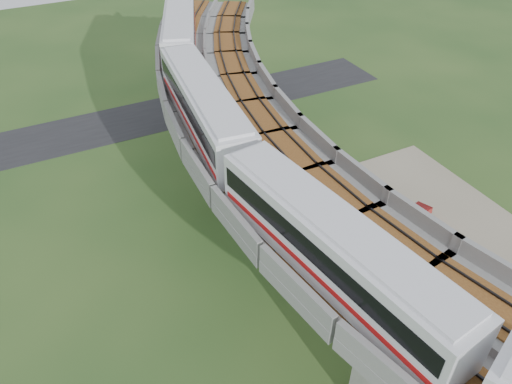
# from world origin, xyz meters

# --- Properties ---
(ground) EXTENTS (160.00, 160.00, 0.00)m
(ground) POSITION_xyz_m (0.00, 0.00, 0.00)
(ground) COLOR #264A1D
(ground) RESTS_ON ground
(dirt_lot) EXTENTS (18.00, 26.00, 0.04)m
(dirt_lot) POSITION_xyz_m (14.00, -2.00, 0.02)
(dirt_lot) COLOR gray
(dirt_lot) RESTS_ON ground
(asphalt_road) EXTENTS (60.00, 8.00, 0.03)m
(asphalt_road) POSITION_xyz_m (0.00, 30.00, 0.01)
(asphalt_road) COLOR #232326
(asphalt_road) RESTS_ON ground
(viaduct) EXTENTS (19.58, 73.98, 11.40)m
(viaduct) POSITION_xyz_m (3.84, 0.00, 9.05)
(viaduct) COLOR #99968E
(viaduct) RESTS_ON ground
(metro_train) EXTENTS (11.30, 61.34, 3.64)m
(metro_train) POSITION_xyz_m (0.36, -1.20, 12.31)
(metro_train) COLOR silver
(metro_train) RESTS_ON ground
(fence) EXTENTS (3.87, 38.73, 1.50)m
(fence) POSITION_xyz_m (9.75, 0.00, 0.75)
(fence) COLOR #2D382D
(fence) RESTS_ON ground
(tree_0) EXTENTS (2.50, 2.50, 3.24)m
(tree_0) POSITION_xyz_m (11.29, 21.49, 2.17)
(tree_0) COLOR #382314
(tree_0) RESTS_ON ground
(tree_1) EXTENTS (2.69, 2.69, 3.34)m
(tree_1) POSITION_xyz_m (9.66, 16.91, 2.20)
(tree_1) COLOR #382314
(tree_1) RESTS_ON ground
(tree_2) EXTENTS (1.83, 1.83, 2.74)m
(tree_2) POSITION_xyz_m (7.66, 10.65, 1.95)
(tree_2) COLOR #382314
(tree_2) RESTS_ON ground
(tree_3) EXTENTS (2.62, 2.62, 3.24)m
(tree_3) POSITION_xyz_m (7.26, 8.95, 2.12)
(tree_3) COLOR #382314
(tree_3) RESTS_ON ground
(tree_4) EXTENTS (3.10, 3.10, 3.60)m
(tree_4) POSITION_xyz_m (6.89, 0.45, 2.28)
(tree_4) COLOR #382314
(tree_4) RESTS_ON ground
(tree_5) EXTENTS (2.83, 2.83, 3.05)m
(tree_5) POSITION_xyz_m (6.44, -4.22, 1.84)
(tree_5) COLOR #382314
(tree_5) RESTS_ON ground
(tree_6) EXTENTS (2.04, 2.04, 2.74)m
(tree_6) POSITION_xyz_m (6.76, -8.95, 1.87)
(tree_6) COLOR #382314
(tree_6) RESTS_ON ground
(tree_7) EXTENTS (3.17, 3.17, 3.67)m
(tree_7) POSITION_xyz_m (8.56, -12.96, 2.32)
(tree_7) COLOR #382314
(tree_7) RESTS_ON ground
(car_white) EXTENTS (2.47, 3.86, 1.22)m
(car_white) POSITION_xyz_m (15.29, -4.04, 0.65)
(car_white) COLOR silver
(car_white) RESTS_ON dirt_lot
(car_red) EXTENTS (4.31, 2.87, 1.34)m
(car_red) POSITION_xyz_m (14.35, 1.19, 0.71)
(car_red) COLOR maroon
(car_red) RESTS_ON dirt_lot
(car_dark) EXTENTS (4.93, 3.18, 1.33)m
(car_dark) POSITION_xyz_m (11.51, -0.06, 0.70)
(car_dark) COLOR black
(car_dark) RESTS_ON dirt_lot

